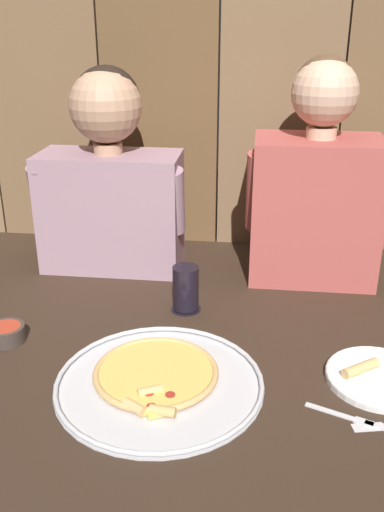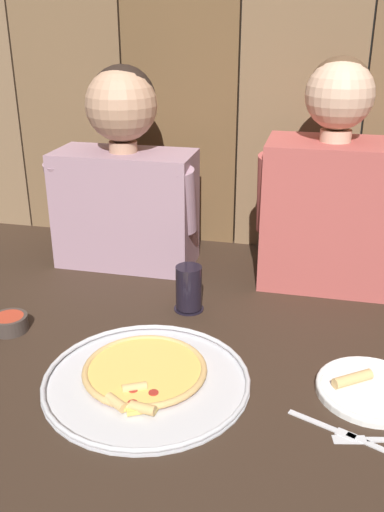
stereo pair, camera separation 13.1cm
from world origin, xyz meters
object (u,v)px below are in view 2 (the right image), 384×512
Objects in this scene: drinking_glass at (189,289)px; diner_right at (330,188)px; diner_left at (125,174)px; dipping_bowl at (10,322)px; pizza_tray at (146,377)px; dinner_plate at (371,389)px.

diner_right is (0.33, 0.25, 0.21)m from drinking_glass.
drinking_glass is 0.21× the size of diner_left.
dipping_bowl is (-0.39, -0.20, -0.04)m from drinking_glass.
dipping_bowl is (-0.38, 0.12, 0.01)m from pizza_tray.
dinner_plate is 0.83m from dipping_bowl.
pizza_tray is 1.94× the size of dinner_plate.
drinking_glass is 0.44m from dipping_bowl.
pizza_tray is at bearing -67.81° from diner_left.
dipping_bowl is 0.14× the size of diner_right.
diner_right is (0.72, 0.45, 0.25)m from dipping_bowl.
drinking_glass is 1.38× the size of dipping_bowl.
diner_right is at bearing -0.12° from diner_left.
drinking_glass is at bearing -142.55° from diner_right.
dipping_bowl is 0.15× the size of diner_left.
drinking_glass is at bearing 26.83° from dipping_bowl.
pizza_tray is 0.74× the size of diner_left.
dinner_plate reaches higher than pizza_tray.
pizza_tray is 0.72m from diner_right.
dinner_plate is 0.90m from diner_left.
diner_left is (-0.23, 0.57, 0.27)m from pizza_tray.
dinner_plate is 2.53× the size of dipping_bowl.
pizza_tray is 0.70× the size of diner_right.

